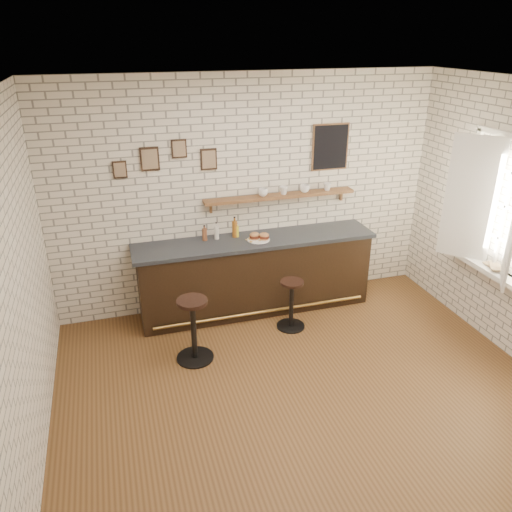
# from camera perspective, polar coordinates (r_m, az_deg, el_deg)

# --- Properties ---
(ground) EXTENTS (5.00, 5.00, 0.00)m
(ground) POSITION_cam_1_polar(r_m,az_deg,el_deg) (5.44, 5.22, -14.58)
(ground) COLOR brown
(ground) RESTS_ON ground
(bar_counter) EXTENTS (3.10, 0.65, 1.01)m
(bar_counter) POSITION_cam_1_polar(r_m,az_deg,el_deg) (6.53, -0.06, -2.12)
(bar_counter) COLOR black
(bar_counter) RESTS_ON ground
(sandwich_plate) EXTENTS (0.28, 0.28, 0.01)m
(sandwich_plate) POSITION_cam_1_polar(r_m,az_deg,el_deg) (6.28, 0.28, 1.89)
(sandwich_plate) COLOR white
(sandwich_plate) RESTS_ON bar_counter
(ciabatta_sandwich) EXTENTS (0.26, 0.18, 0.08)m
(ciabatta_sandwich) POSITION_cam_1_polar(r_m,az_deg,el_deg) (6.27, 0.38, 2.30)
(ciabatta_sandwich) COLOR tan
(ciabatta_sandwich) RESTS_ON sandwich_plate
(potato_chips) EXTENTS (0.26, 0.18, 0.00)m
(potato_chips) POSITION_cam_1_polar(r_m,az_deg,el_deg) (6.27, 0.12, 1.91)
(potato_chips) COLOR gold
(potato_chips) RESTS_ON sandwich_plate
(bitters_bottle_brown) EXTENTS (0.06, 0.06, 0.20)m
(bitters_bottle_brown) POSITION_cam_1_polar(r_m,az_deg,el_deg) (6.28, -5.89, 2.49)
(bitters_bottle_brown) COLOR brown
(bitters_bottle_brown) RESTS_ON bar_counter
(bitters_bottle_white) EXTENTS (0.06, 0.06, 0.22)m
(bitters_bottle_white) POSITION_cam_1_polar(r_m,az_deg,el_deg) (6.31, -4.53, 2.73)
(bitters_bottle_white) COLOR silver
(bitters_bottle_white) RESTS_ON bar_counter
(bitters_bottle_amber) EXTENTS (0.07, 0.07, 0.27)m
(bitters_bottle_amber) POSITION_cam_1_polar(r_m,az_deg,el_deg) (6.35, -2.45, 3.13)
(bitters_bottle_amber) COLOR #9A5718
(bitters_bottle_amber) RESTS_ON bar_counter
(condiment_bottle_yellow) EXTENTS (0.06, 0.06, 0.19)m
(condiment_bottle_yellow) POSITION_cam_1_polar(r_m,az_deg,el_deg) (6.37, -2.24, 2.87)
(condiment_bottle_yellow) COLOR gold
(condiment_bottle_yellow) RESTS_ON bar_counter
(bar_stool_left) EXTENTS (0.43, 0.43, 0.76)m
(bar_stool_left) POSITION_cam_1_polar(r_m,az_deg,el_deg) (5.63, -7.16, -8.13)
(bar_stool_left) COLOR black
(bar_stool_left) RESTS_ON ground
(bar_stool_right) EXTENTS (0.36, 0.36, 0.64)m
(bar_stool_right) POSITION_cam_1_polar(r_m,az_deg,el_deg) (6.21, 4.07, -5.34)
(bar_stool_right) COLOR black
(bar_stool_right) RESTS_ON ground
(wall_shelf) EXTENTS (2.00, 0.18, 0.18)m
(wall_shelf) POSITION_cam_1_polar(r_m,az_deg,el_deg) (6.46, 2.78, 6.85)
(wall_shelf) COLOR brown
(wall_shelf) RESTS_ON ground
(shelf_cup_a) EXTENTS (0.15, 0.15, 0.10)m
(shelf_cup_a) POSITION_cam_1_polar(r_m,az_deg,el_deg) (6.37, 0.79, 7.28)
(shelf_cup_a) COLOR white
(shelf_cup_a) RESTS_ON wall_shelf
(shelf_cup_b) EXTENTS (0.15, 0.15, 0.10)m
(shelf_cup_b) POSITION_cam_1_polar(r_m,az_deg,el_deg) (6.45, 3.19, 7.50)
(shelf_cup_b) COLOR white
(shelf_cup_b) RESTS_ON wall_shelf
(shelf_cup_c) EXTENTS (0.18, 0.18, 0.10)m
(shelf_cup_c) POSITION_cam_1_polar(r_m,az_deg,el_deg) (6.56, 5.58, 7.68)
(shelf_cup_c) COLOR white
(shelf_cup_c) RESTS_ON wall_shelf
(shelf_cup_d) EXTENTS (0.14, 0.14, 0.10)m
(shelf_cup_d) POSITION_cam_1_polar(r_m,az_deg,el_deg) (6.68, 8.14, 7.85)
(shelf_cup_d) COLOR white
(shelf_cup_d) RESTS_ON wall_shelf
(back_wall_decor) EXTENTS (2.96, 0.02, 0.56)m
(back_wall_decor) POSITION_cam_1_polar(r_m,az_deg,el_deg) (6.33, 1.13, 11.84)
(back_wall_decor) COLOR black
(back_wall_decor) RESTS_ON ground
(window_sill) EXTENTS (0.20, 1.35, 0.06)m
(window_sill) POSITION_cam_1_polar(r_m,az_deg,el_deg) (6.37, 24.97, -1.32)
(window_sill) COLOR white
(window_sill) RESTS_ON ground
(casement_window) EXTENTS (0.40, 1.30, 1.56)m
(casement_window) POSITION_cam_1_polar(r_m,az_deg,el_deg) (6.09, 25.89, 5.02)
(casement_window) COLOR white
(casement_window) RESTS_ON ground
(book_lower) EXTENTS (0.18, 0.24, 0.02)m
(book_lower) POSITION_cam_1_polar(r_m,az_deg,el_deg) (6.33, 25.05, -1.11)
(book_lower) COLOR tan
(book_lower) RESTS_ON window_sill
(book_upper) EXTENTS (0.29, 0.31, 0.02)m
(book_upper) POSITION_cam_1_polar(r_m,az_deg,el_deg) (6.31, 25.15, -0.98)
(book_upper) COLOR tan
(book_upper) RESTS_ON book_lower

